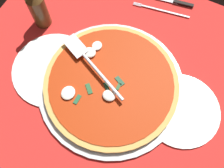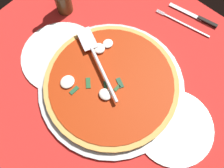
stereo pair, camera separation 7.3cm
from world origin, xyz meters
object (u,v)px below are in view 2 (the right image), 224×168
dinner_plate_left (62,56)px  dinner_plate_right (174,127)px  place_setting_far (190,21)px  pizza (112,84)px  pizza_server (97,61)px

dinner_plate_left → dinner_plate_right: bearing=7.7°
dinner_plate_left → place_setting_far: 45.44cm
pizza → place_setting_far: 36.56cm
dinner_plate_right → pizza: (-21.85, -2.61, 1.93)cm
pizza → pizza_server: pizza_server is taller
dinner_plate_right → pizza_server: bearing=-178.5°
dinner_plate_right → pizza: size_ratio=0.56×
pizza_server → place_setting_far: size_ratio=1.27×
pizza_server → dinner_plate_left: bearing=46.3°
dinner_plate_left → dinner_plate_right: 41.38cm
pizza → dinner_plate_left: bearing=-171.3°
dinner_plate_left → pizza_server: 13.49cm
dinner_plate_left → place_setting_far: (22.93, 39.23, -0.14)cm
dinner_plate_right → pizza_server: 29.68cm
pizza_server → pizza: bearing=-169.8°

